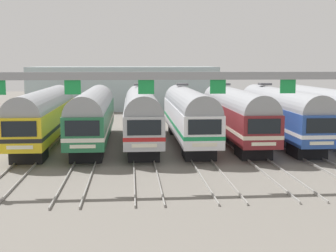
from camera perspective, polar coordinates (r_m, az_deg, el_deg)
The scene contains 11 objects.
ground_plane at distance 40.59m, azimuth 2.50°, elevation -2.17°, with size 160.00×160.00×0.00m, color slate.
track_bed at distance 57.31m, azimuth 0.41°, elevation 0.80°, with size 26.06×70.00×0.15m.
commuter_train_yellow at distance 40.57m, azimuth -14.96°, elevation 1.40°, with size 2.88×18.06×4.77m.
commuter_train_green at distance 40.04m, azimuth -9.19°, elevation 1.48°, with size 2.88×18.06×4.77m.
commuter_train_stainless at distance 39.92m, azimuth -3.32°, elevation 1.55°, with size 2.88×18.06×5.05m.
commuter_train_white at distance 40.22m, azimuth 2.52°, elevation 1.60°, with size 2.88×18.06×5.05m.
commuter_train_maroon at distance 40.92m, azimuth 8.22°, elevation 1.64°, with size 2.88×18.06×5.05m.
commuter_train_blue at distance 42.02m, azimuth 13.67°, elevation 1.66°, with size 2.88×18.06×5.05m.
commuter_train_silver at distance 43.47m, azimuth 18.80°, elevation 1.65°, with size 2.88×18.06×4.77m.
catenary_gantry at distance 26.69m, azimuth 6.14°, elevation 4.41°, with size 29.79×0.44×6.97m.
maintenance_building at distance 71.93m, azimuth -5.41°, elevation 4.68°, with size 27.91×10.00×6.45m, color #9EB2B7.
Camera 1 is at (-4.96, -39.68, 6.93)m, focal length 49.60 mm.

